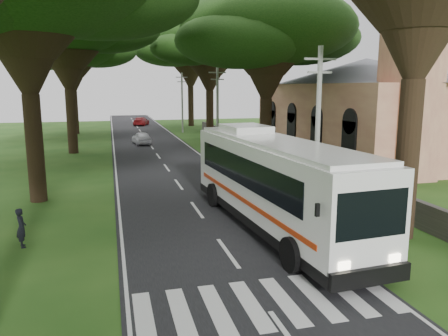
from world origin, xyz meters
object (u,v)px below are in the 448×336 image
object	(u,v)px
pole_mid	(217,109)
distant_car_a	(142,138)
pole_near	(318,129)
pedestrian	(21,228)
church	(366,101)
coach_bus	(273,181)
pole_far	(182,102)
distant_car_c	(141,121)

from	to	relation	value
pole_mid	distant_car_a	xyz separation A→B (m)	(-6.33, 8.67, -3.47)
pole_near	distant_car_a	distance (m)	29.56
distant_car_a	pedestrian	distance (m)	30.74
church	distant_car_a	xyz separation A→B (m)	(-18.69, 13.12, -4.20)
church	distant_car_a	bearing A→B (deg)	144.93
coach_bus	pole_far	bearing A→B (deg)	81.85
pole_near	pole_mid	distance (m)	20.00
coach_bus	distant_car_c	xyz separation A→B (m)	(-1.90, 54.19, -1.43)
pedestrian	coach_bus	bearing A→B (deg)	-109.94
pedestrian	distant_car_a	bearing A→B (deg)	-31.35
pole_near	distant_car_a	size ratio (longest dim) A/B	2.00
pole_mid	distant_car_c	size ratio (longest dim) A/B	1.76
church	distant_car_c	size ratio (longest dim) A/B	5.27
church	pole_mid	world-z (taller)	church
coach_bus	pedestrian	size ratio (longest dim) A/B	8.72
church	pole_near	distance (m)	19.88
distant_car_a	pole_near	bearing A→B (deg)	94.91
pole_far	distant_car_a	distance (m)	13.43
church	pole_far	bearing A→B (deg)	116.82
church	pedestrian	world-z (taller)	church
church	coach_bus	bearing A→B (deg)	-131.60
pole_far	distant_car_c	xyz separation A→B (m)	(-4.70, 12.64, -3.49)
pole_mid	coach_bus	bearing A→B (deg)	-97.42
pedestrian	pole_near	bearing A→B (deg)	-102.93
pole_far	distant_car_a	world-z (taller)	pole_far
distant_car_c	pedestrian	xyz separation A→B (m)	(-8.35, -53.97, 0.08)
coach_bus	distant_car_c	bearing A→B (deg)	87.72
coach_bus	pedestrian	world-z (taller)	coach_bus
pole_near	pole_mid	world-z (taller)	same
distant_car_c	pedestrian	distance (m)	54.61
pole_mid	pole_far	distance (m)	20.00
pole_mid	pole_near	bearing A→B (deg)	-90.00
pole_far	pedestrian	size ratio (longest dim) A/B	5.16
pole_far	distant_car_c	bearing A→B (deg)	110.39
coach_bus	distant_car_a	size ratio (longest dim) A/B	3.38
pole_far	pedestrian	xyz separation A→B (m)	(-13.05, -41.32, -3.40)
church	pedestrian	bearing A→B (deg)	-146.43
pole_near	pedestrian	world-z (taller)	pole_near
pole_far	church	bearing A→B (deg)	-63.18
church	pole_far	size ratio (longest dim) A/B	3.00
pole_mid	pedestrian	distance (m)	25.23
distant_car_a	pedestrian	size ratio (longest dim) A/B	2.58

